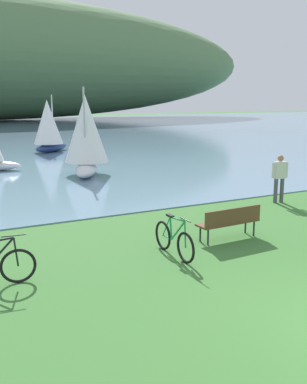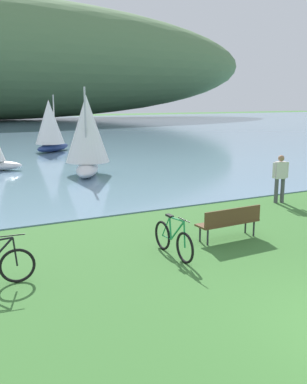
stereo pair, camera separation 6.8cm
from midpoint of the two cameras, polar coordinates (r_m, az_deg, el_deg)
The scene contains 5 objects.
park_bench_near_camera at distance 11.81m, azimuth 9.62°, elevation -3.62°, with size 1.82×0.54×0.88m.
bicycle_beside_path at distance 10.50m, azimuth 2.45°, elevation -6.14°, with size 0.10×1.77×1.01m.
person_at_shoreline at distance 16.35m, azimuth 15.77°, elevation 2.04°, with size 0.59×0.31×1.71m.
sailboat_nearest_to_shore at distance 21.61m, azimuth -8.77°, elevation 7.36°, with size 2.77×3.63×4.15m.
sailboat_mid_bay at distance 31.48m, azimuth -13.43°, elevation 8.33°, with size 3.20×2.97×3.89m.
Camera 1 is at (-6.19, -3.97, 3.64)m, focal length 41.54 mm.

